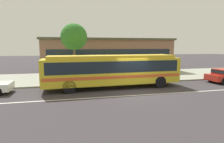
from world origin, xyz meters
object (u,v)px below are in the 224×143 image
at_px(transit_bus, 113,69).
at_px(bus_stop_sign, 161,63).
at_px(street_tree_near_stop, 74,37).
at_px(pedestrian_walking_along_curb, 79,72).
at_px(pedestrian_waiting_near_sign, 106,70).

bearing_deg(transit_bus, bus_stop_sign, 18.98).
bearing_deg(street_tree_near_stop, transit_bus, -48.79).
relative_size(pedestrian_walking_along_curb, street_tree_near_stop, 0.29).
height_order(pedestrian_waiting_near_sign, bus_stop_sign, bus_stop_sign).
height_order(bus_stop_sign, street_tree_near_stop, street_tree_near_stop).
height_order(transit_bus, bus_stop_sign, transit_bus).
height_order(transit_bus, pedestrian_walking_along_curb, transit_bus).
bearing_deg(transit_bus, pedestrian_walking_along_curb, 134.33).
relative_size(pedestrian_waiting_near_sign, street_tree_near_stop, 0.32).
bearing_deg(bus_stop_sign, transit_bus, -161.02).
xyz_separation_m(pedestrian_walking_along_curb, street_tree_near_stop, (-0.34, 0.70, 3.23)).
bearing_deg(pedestrian_walking_along_curb, street_tree_near_stop, 115.74).
xyz_separation_m(pedestrian_waiting_near_sign, bus_stop_sign, (5.33, -0.92, 0.63)).
bearing_deg(pedestrian_walking_along_curb, transit_bus, -45.67).
bearing_deg(transit_bus, pedestrian_waiting_near_sign, 91.35).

